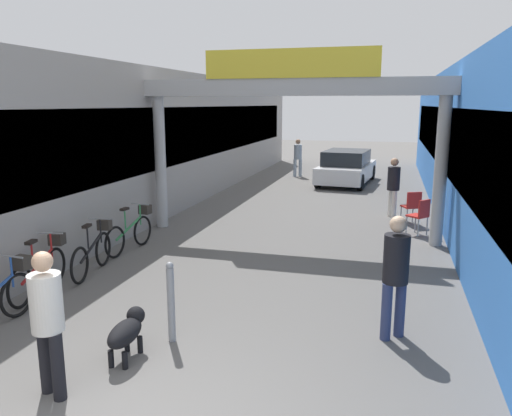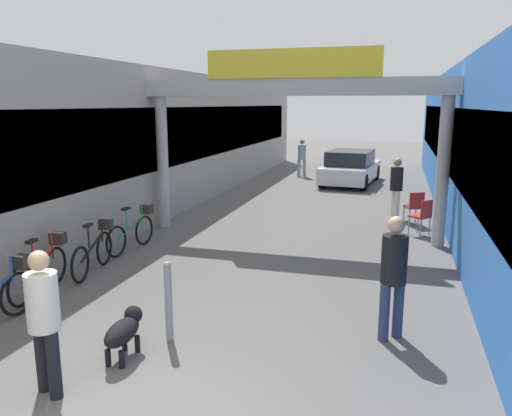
{
  "view_description": "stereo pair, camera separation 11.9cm",
  "coord_description": "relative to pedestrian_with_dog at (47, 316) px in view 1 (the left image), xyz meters",
  "views": [
    {
      "loc": [
        2.26,
        -3.31,
        3.12
      ],
      "look_at": [
        0.0,
        5.1,
        1.3
      ],
      "focal_mm": 35.0,
      "sensor_mm": 36.0,
      "label": 1
    },
    {
      "loc": [
        2.38,
        -3.28,
        3.12
      ],
      "look_at": [
        0.0,
        5.1,
        1.3
      ],
      "focal_mm": 35.0,
      "sensor_mm": 36.0,
      "label": 2
    }
  ],
  "objects": [
    {
      "name": "pedestrian_elderly_walking",
      "position": [
        -0.47,
        17.19,
        -0.01
      ],
      "size": [
        0.44,
        0.44,
        1.63
      ],
      "color": "#8C9EB2",
      "rests_on": "ground_plane"
    },
    {
      "name": "arcade_sign_gateway",
      "position": [
        1.15,
        7.32,
        2.16
      ],
      "size": [
        7.4,
        0.47,
        4.33
      ],
      "color": "#B2B2B2",
      "rests_on": "ground_plane"
    },
    {
      "name": "bicycle_red_second",
      "position": [
        -2.1,
        2.54,
        -0.5
      ],
      "size": [
        0.46,
        1.68,
        0.98
      ],
      "color": "black",
      "rests_on": "ground_plane"
    },
    {
      "name": "pedestrian_companion",
      "position": [
        3.56,
        2.38,
        0.04
      ],
      "size": [
        0.48,
        0.48,
        1.7
      ],
      "color": "navy",
      "rests_on": "ground_plane"
    },
    {
      "name": "pedestrian_with_dog",
      "position": [
        0.0,
        0.0,
        0.0
      ],
      "size": [
        0.44,
        0.44,
        1.64
      ],
      "color": "black",
      "rests_on": "ground_plane"
    },
    {
      "name": "cafe_chair_red_nearer",
      "position": [
        4.18,
        8.12,
        -0.39
      ],
      "size": [
        0.56,
        0.56,
        0.89
      ],
      "color": "gray",
      "rests_on": "ground_plane"
    },
    {
      "name": "bicycle_black_third",
      "position": [
        -1.87,
        3.72,
        -0.5
      ],
      "size": [
        0.46,
        1.68,
        0.98
      ],
      "color": "black",
      "rests_on": "ground_plane"
    },
    {
      "name": "bollard_post_metal",
      "position": [
        0.71,
        1.52,
        -0.37
      ],
      "size": [
        0.1,
        0.1,
        1.11
      ],
      "color": "gray",
      "rests_on": "ground_plane"
    },
    {
      "name": "cafe_chair_red_farther",
      "position": [
        4.03,
        9.21,
        -0.39
      ],
      "size": [
        0.53,
        0.53,
        0.89
      ],
      "color": "gray",
      "rests_on": "ground_plane"
    },
    {
      "name": "storefront_right",
      "position": [
        6.24,
        10.13,
        1.09
      ],
      "size": [
        3.0,
        26.0,
        4.05
      ],
      "color": "blue",
      "rests_on": "ground_plane"
    },
    {
      "name": "parked_car_white",
      "position": [
        1.76,
        15.77,
        -0.29
      ],
      "size": [
        2.15,
        4.16,
        1.33
      ],
      "color": "silver",
      "rests_on": "ground_plane"
    },
    {
      "name": "dog_on_leash",
      "position": [
        0.37,
        0.96,
        -0.57
      ],
      "size": [
        0.33,
        0.78,
        0.57
      ],
      "color": "black",
      "rests_on": "ground_plane"
    },
    {
      "name": "pedestrian_carrying_crate",
      "position": [
        3.54,
        9.98,
        0.02
      ],
      "size": [
        0.44,
        0.44,
        1.67
      ],
      "color": "silver",
      "rests_on": "ground_plane"
    },
    {
      "name": "storefront_left",
      "position": [
        -3.95,
        10.13,
        1.09
      ],
      "size": [
        3.0,
        26.0,
        4.05
      ],
      "color": "#9E9993",
      "rests_on": "ground_plane"
    },
    {
      "name": "bicycle_green_farthest",
      "position": [
        -1.91,
        5.23,
        -0.5
      ],
      "size": [
        0.46,
        1.69,
        0.98
      ],
      "color": "black",
      "rests_on": "ground_plane"
    }
  ]
}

